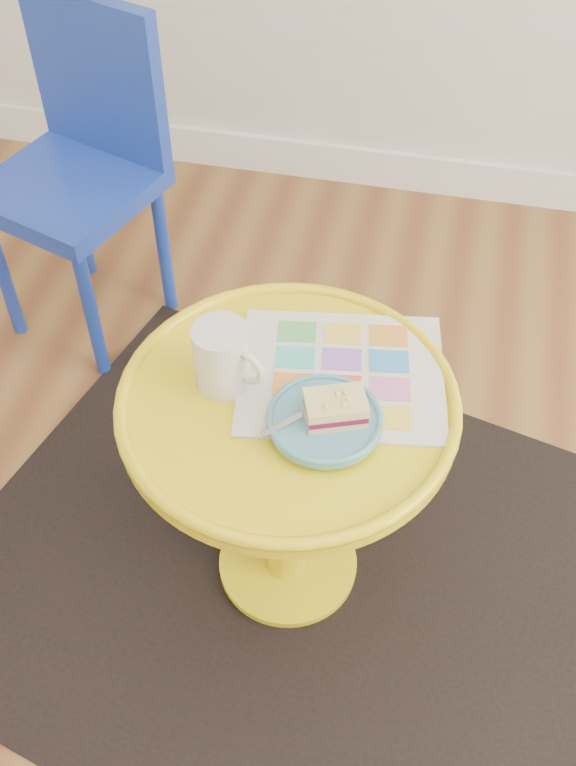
% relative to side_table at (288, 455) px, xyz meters
% --- Properties ---
extents(room_walls, '(4.00, 4.00, 4.00)m').
position_rel_side_table_xyz_m(room_walls, '(-0.73, 0.38, -0.32)').
color(room_walls, silver).
rests_on(room_walls, ground).
extents(rug, '(1.53, 1.39, 0.01)m').
position_rel_side_table_xyz_m(rug, '(0.00, -0.00, -0.37)').
color(rug, black).
rests_on(rug, ground).
extents(side_table, '(0.55, 0.55, 0.52)m').
position_rel_side_table_xyz_m(side_table, '(0.00, 0.00, 0.00)').
color(side_table, yellow).
rests_on(side_table, ground).
extents(chair, '(0.44, 0.44, 0.79)m').
position_rel_side_table_xyz_m(chair, '(-0.63, 0.68, 0.08)').
color(chair, '#1935A3').
rests_on(chair, ground).
extents(newspaper, '(0.38, 0.33, 0.01)m').
position_rel_side_table_xyz_m(newspaper, '(0.07, 0.07, 0.15)').
color(newspaper, silver).
rests_on(newspaper, side_table).
extents(mug, '(0.12, 0.09, 0.12)m').
position_rel_side_table_xyz_m(mug, '(-0.11, 0.01, 0.21)').
color(mug, silver).
rests_on(mug, side_table).
extents(plate, '(0.18, 0.18, 0.02)m').
position_rel_side_table_xyz_m(plate, '(0.07, -0.05, 0.17)').
color(plate, teal).
rests_on(plate, newspaper).
extents(cake_slice, '(0.11, 0.09, 0.04)m').
position_rel_side_table_xyz_m(cake_slice, '(0.08, -0.04, 0.19)').
color(cake_slice, '#D3BC8C').
rests_on(cake_slice, plate).
extents(fork, '(0.11, 0.11, 0.00)m').
position_rel_side_table_xyz_m(fork, '(0.04, -0.05, 0.18)').
color(fork, silver).
rests_on(fork, plate).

